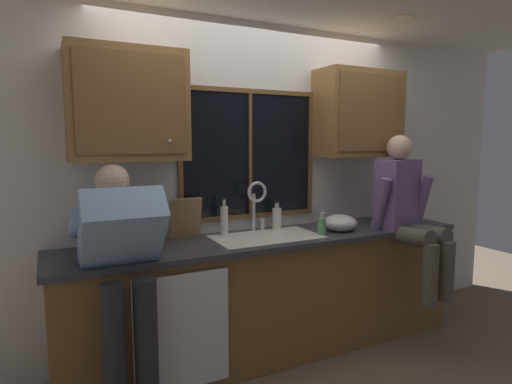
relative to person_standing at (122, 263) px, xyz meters
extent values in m
cube|color=silver|center=(1.15, 0.64, 0.34)|extent=(5.51, 0.12, 2.55)
cylinder|color=#FFEAB2|center=(2.08, -0.02, 1.61)|extent=(0.14, 0.14, 0.01)
cube|color=black|center=(1.09, 0.57, 0.59)|extent=(1.10, 0.02, 0.95)
cube|color=brown|center=(1.09, 0.56, 1.08)|extent=(1.17, 0.02, 0.04)
cube|color=brown|center=(1.09, 0.56, 0.10)|extent=(1.17, 0.02, 0.04)
cube|color=brown|center=(0.52, 0.56, 0.59)|extent=(0.03, 0.02, 0.95)
cube|color=brown|center=(1.65, 0.56, 0.59)|extent=(0.03, 0.02, 0.95)
cube|color=brown|center=(1.09, 0.56, 0.59)|extent=(0.02, 0.02, 0.95)
cube|color=brown|center=(1.15, 0.29, -0.50)|extent=(3.11, 0.58, 0.88)
cube|color=#38383D|center=(1.15, 0.27, -0.04)|extent=(3.17, 0.62, 0.04)
cube|color=white|center=(0.34, -0.03, -0.48)|extent=(0.60, 0.02, 0.74)
cube|color=olive|center=(0.13, 0.42, 0.92)|extent=(0.75, 0.33, 0.72)
cube|color=brown|center=(0.13, 0.25, 0.92)|extent=(0.67, 0.01, 0.62)
sphere|color=#B2B2B7|center=(0.36, 0.24, 0.69)|extent=(0.02, 0.02, 0.02)
cube|color=olive|center=(2.04, 0.42, 0.92)|extent=(0.75, 0.33, 0.72)
cube|color=brown|center=(2.04, 0.25, 0.92)|extent=(0.67, 0.01, 0.62)
sphere|color=#B2B2B7|center=(2.26, 0.24, 0.69)|extent=(0.02, 0.02, 0.02)
cube|color=white|center=(1.09, 0.28, -0.03)|extent=(0.80, 0.46, 0.02)
cube|color=beige|center=(0.89, 0.28, -0.13)|extent=(0.36, 0.42, 0.20)
cube|color=beige|center=(1.29, 0.28, -0.13)|extent=(0.36, 0.42, 0.20)
cube|color=white|center=(1.09, 0.28, -0.13)|extent=(0.04, 0.42, 0.20)
cylinder|color=silver|center=(1.09, 0.50, 0.13)|extent=(0.03, 0.03, 0.30)
torus|color=silver|center=(1.09, 0.44, 0.30)|extent=(0.16, 0.02, 0.16)
cylinder|color=silver|center=(1.17, 0.50, 0.03)|extent=(0.03, 0.03, 0.09)
cylinder|color=#262628|center=(-0.08, -0.18, -0.50)|extent=(0.13, 0.13, 0.88)
cylinder|color=#262628|center=(0.09, -0.18, -0.50)|extent=(0.13, 0.13, 0.88)
cube|color=#8CB2DB|center=(0.00, 0.02, 0.16)|extent=(0.44, 0.55, 0.58)
sphere|color=beige|center=(0.00, 0.28, 0.45)|extent=(0.21, 0.21, 0.21)
cylinder|color=#8CB2DB|center=(-0.22, 0.20, 0.21)|extent=(0.09, 0.52, 0.26)
cylinder|color=#8CB2DB|center=(0.22, 0.20, 0.21)|extent=(0.09, 0.52, 0.26)
cylinder|color=#595147|center=(2.13, -0.11, -0.04)|extent=(0.14, 0.43, 0.16)
cylinder|color=#595147|center=(2.31, -0.11, -0.04)|extent=(0.14, 0.43, 0.16)
cylinder|color=#595147|center=(2.13, -0.33, -0.29)|extent=(0.11, 0.11, 0.46)
cylinder|color=#595147|center=(2.31, -0.33, -0.29)|extent=(0.11, 0.11, 0.46)
cube|color=slate|center=(2.22, 0.11, 0.26)|extent=(0.44, 0.30, 0.56)
sphere|color=beige|center=(2.22, 0.11, 0.64)|extent=(0.20, 0.20, 0.20)
cylinder|color=slate|center=(1.99, 0.06, 0.18)|extent=(0.08, 0.20, 0.47)
cylinder|color=slate|center=(2.45, 0.06, 0.18)|extent=(0.08, 0.20, 0.47)
cube|color=brown|center=(0.26, 0.35, 0.09)|extent=(0.12, 0.18, 0.25)
cylinder|color=black|center=(0.22, 0.29, 0.24)|extent=(0.02, 0.05, 0.09)
cylinder|color=black|center=(0.26, 0.29, 0.23)|extent=(0.02, 0.04, 0.08)
cylinder|color=black|center=(0.29, 0.29, 0.23)|extent=(0.02, 0.04, 0.06)
cube|color=#997047|center=(0.53, 0.50, 0.13)|extent=(0.23, 0.08, 0.30)
ellipsoid|color=silver|center=(1.72, 0.22, 0.04)|extent=(0.27, 0.27, 0.14)
cylinder|color=#59A566|center=(1.49, 0.15, 0.05)|extent=(0.06, 0.06, 0.13)
cylinder|color=silver|center=(1.49, 0.15, 0.13)|extent=(0.02, 0.02, 0.04)
cylinder|color=silver|center=(1.49, 0.13, 0.15)|extent=(0.01, 0.04, 0.01)
cylinder|color=silver|center=(1.28, 0.48, 0.07)|extent=(0.07, 0.07, 0.17)
cylinder|color=#B3AFA7|center=(1.28, 0.48, 0.18)|extent=(0.03, 0.03, 0.04)
cylinder|color=black|center=(1.28, 0.48, 0.20)|extent=(0.04, 0.04, 0.01)
cylinder|color=silver|center=(0.82, 0.46, 0.09)|extent=(0.06, 0.06, 0.22)
cylinder|color=#B3AFA7|center=(0.82, 0.46, 0.23)|extent=(0.03, 0.03, 0.06)
cylinder|color=black|center=(0.82, 0.46, 0.27)|extent=(0.03, 0.03, 0.01)
camera|label=1|loc=(-0.36, -2.43, 0.69)|focal=29.39mm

